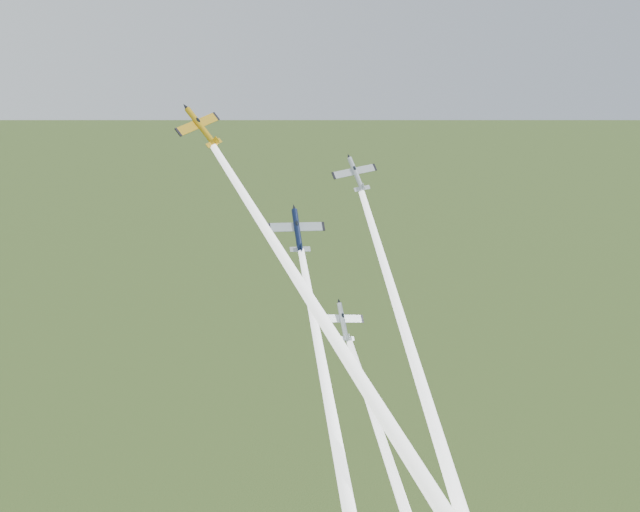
{
  "coord_description": "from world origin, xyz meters",
  "views": [
    {
      "loc": [
        -67.77,
        -94.89,
        125.67
      ],
      "look_at": [
        0.0,
        -6.0,
        92.0
      ],
      "focal_mm": 45.0,
      "sensor_mm": 36.0,
      "label": 1
    }
  ],
  "objects_px": {
    "plane_yellow": "(201,127)",
    "plane_silver_right": "(356,174)",
    "plane_navy": "(297,230)",
    "plane_silver_low": "(343,322)"
  },
  "relations": [
    {
      "from": "plane_yellow",
      "to": "plane_silver_low",
      "type": "relative_size",
      "value": 1.06
    },
    {
      "from": "plane_silver_right",
      "to": "plane_yellow",
      "type": "bearing_deg",
      "value": -174.29
    },
    {
      "from": "plane_yellow",
      "to": "plane_silver_right",
      "type": "relative_size",
      "value": 1.09
    },
    {
      "from": "plane_silver_right",
      "to": "plane_silver_low",
      "type": "height_order",
      "value": "plane_silver_right"
    },
    {
      "from": "plane_yellow",
      "to": "plane_silver_right",
      "type": "bearing_deg",
      "value": -26.57
    },
    {
      "from": "plane_silver_right",
      "to": "plane_silver_low",
      "type": "bearing_deg",
      "value": -124.96
    },
    {
      "from": "plane_yellow",
      "to": "plane_navy",
      "type": "xyz_separation_m",
      "value": [
        13.65,
        -3.28,
        -16.1
      ]
    },
    {
      "from": "plane_yellow",
      "to": "plane_silver_right",
      "type": "distance_m",
      "value": 26.31
    },
    {
      "from": "plane_navy",
      "to": "plane_silver_low",
      "type": "bearing_deg",
      "value": -44.72
    },
    {
      "from": "plane_yellow",
      "to": "plane_silver_right",
      "type": "height_order",
      "value": "plane_yellow"
    }
  ]
}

